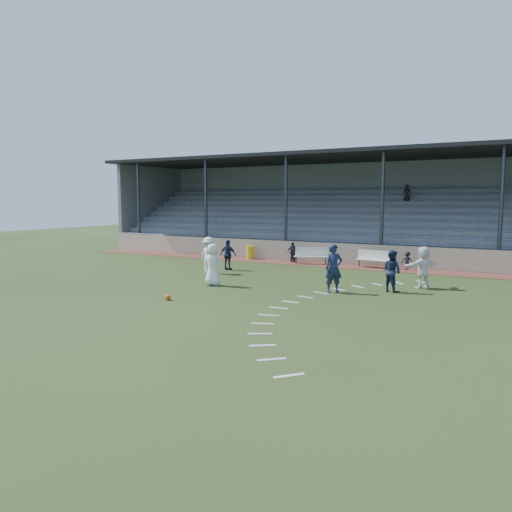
{
  "coord_description": "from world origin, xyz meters",
  "views": [
    {
      "loc": [
        10.49,
        -16.29,
        3.71
      ],
      "look_at": [
        0.0,
        2.5,
        1.3
      ],
      "focal_mm": 35.0,
      "sensor_mm": 36.0,
      "label": 1
    }
  ],
  "objects_px": {
    "player_navy_lead": "(334,268)",
    "trash_bin": "(250,252)",
    "bench_left": "(312,254)",
    "football": "(168,297)",
    "bench_right": "(374,257)",
    "player_white_lead": "(213,265)"
  },
  "relations": [
    {
      "from": "player_navy_lead",
      "to": "trash_bin",
      "type": "bearing_deg",
      "value": 96.48
    },
    {
      "from": "bench_left",
      "to": "player_navy_lead",
      "type": "bearing_deg",
      "value": -82.91
    },
    {
      "from": "trash_bin",
      "to": "player_navy_lead",
      "type": "distance_m",
      "value": 12.07
    },
    {
      "from": "bench_left",
      "to": "trash_bin",
      "type": "xyz_separation_m",
      "value": [
        -4.4,
        0.45,
        -0.16
      ]
    },
    {
      "from": "trash_bin",
      "to": "player_navy_lead",
      "type": "relative_size",
      "value": 0.41
    },
    {
      "from": "player_white_lead",
      "to": "football",
      "type": "bearing_deg",
      "value": 81.31
    },
    {
      "from": "trash_bin",
      "to": "player_white_lead",
      "type": "xyz_separation_m",
      "value": [
        3.48,
        -9.36,
        0.5
      ]
    },
    {
      "from": "bench_right",
      "to": "football",
      "type": "distance_m",
      "value": 13.24
    },
    {
      "from": "trash_bin",
      "to": "player_white_lead",
      "type": "relative_size",
      "value": 0.44
    },
    {
      "from": "football",
      "to": "player_white_lead",
      "type": "relative_size",
      "value": 0.12
    },
    {
      "from": "football",
      "to": "player_navy_lead",
      "type": "distance_m",
      "value": 6.66
    },
    {
      "from": "player_white_lead",
      "to": "bench_left",
      "type": "bearing_deg",
      "value": -110.36
    },
    {
      "from": "player_navy_lead",
      "to": "football",
      "type": "bearing_deg",
      "value": -176.73
    },
    {
      "from": "bench_left",
      "to": "bench_right",
      "type": "relative_size",
      "value": 0.99
    },
    {
      "from": "bench_right",
      "to": "player_white_lead",
      "type": "xyz_separation_m",
      "value": [
        -4.58,
        -9.03,
        0.34
      ]
    },
    {
      "from": "bench_left",
      "to": "football",
      "type": "height_order",
      "value": "bench_left"
    },
    {
      "from": "football",
      "to": "bench_right",
      "type": "bearing_deg",
      "value": 71.37
    },
    {
      "from": "bench_left",
      "to": "football",
      "type": "distance_m",
      "value": 12.44
    },
    {
      "from": "football",
      "to": "trash_bin",
      "type": "bearing_deg",
      "value": 106.59
    },
    {
      "from": "football",
      "to": "player_white_lead",
      "type": "xyz_separation_m",
      "value": [
        -0.35,
        3.5,
        0.81
      ]
    },
    {
      "from": "bench_left",
      "to": "bench_right",
      "type": "distance_m",
      "value": 3.66
    },
    {
      "from": "player_white_lead",
      "to": "player_navy_lead",
      "type": "distance_m",
      "value": 5.29
    }
  ]
}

